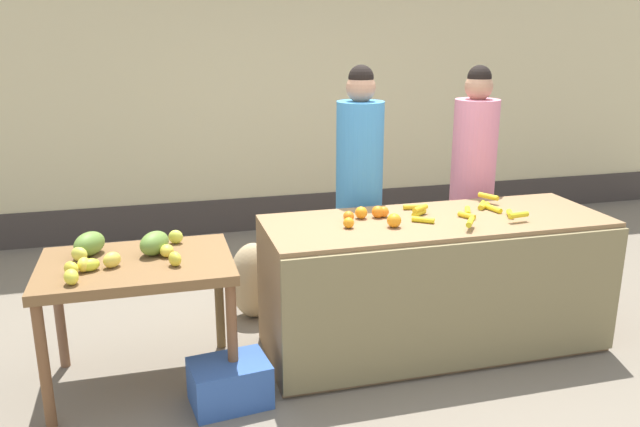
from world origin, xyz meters
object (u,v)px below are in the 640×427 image
vendor_woman_blue_shirt (359,193)px  vendor_woman_pink_shirt (472,184)px  produce_sack (254,280)px  produce_crate (230,383)px

vendor_woman_blue_shirt → vendor_woman_pink_shirt: vendor_woman_blue_shirt is taller
vendor_woman_pink_shirt → produce_sack: (-1.73, 0.04, -0.64)m
vendor_woman_pink_shirt → produce_crate: vendor_woman_pink_shirt is taller
produce_crate → produce_sack: (0.33, 1.12, 0.16)m
vendor_woman_pink_shirt → produce_crate: 2.46m
vendor_woman_blue_shirt → vendor_woman_pink_shirt: (0.95, 0.07, -0.01)m
vendor_woman_pink_shirt → produce_sack: 1.84m
produce_sack → produce_crate: bearing=-106.4°
vendor_woman_blue_shirt → produce_crate: size_ratio=4.21×
vendor_woman_blue_shirt → produce_sack: vendor_woman_blue_shirt is taller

